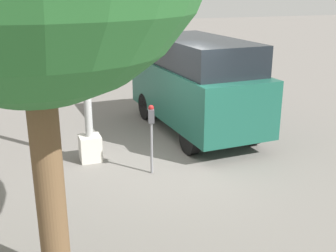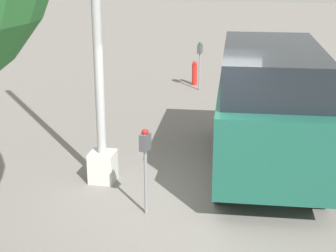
{
  "view_description": "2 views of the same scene",
  "coord_description": "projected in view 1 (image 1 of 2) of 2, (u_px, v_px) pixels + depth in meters",
  "views": [
    {
      "loc": [
        -7.66,
        2.67,
        3.49
      ],
      "look_at": [
        -0.79,
        0.22,
        1.09
      ],
      "focal_mm": 45.0,
      "sensor_mm": 36.0,
      "label": 1
    },
    {
      "loc": [
        -7.43,
        -1.24,
        3.83
      ],
      "look_at": [
        0.21,
        0.17,
        1.27
      ],
      "focal_mm": 55.0,
      "sensor_mm": 36.0,
      "label": 2
    }
  ],
  "objects": [
    {
      "name": "parked_van",
      "position": [
        196.0,
        82.0,
        10.42
      ],
      "size": [
        4.62,
        2.06,
        2.35
      ],
      "rotation": [
        0.0,
        0.0,
        0.05
      ],
      "color": "#195142",
      "rests_on": "ground"
    },
    {
      "name": "fire_hydrant",
      "position": [
        73.0,
        75.0,
        15.77
      ],
      "size": [
        0.16,
        0.16,
        0.75
      ],
      "color": "red",
      "rests_on": "ground"
    },
    {
      "name": "ground_plane",
      "position": [
        165.0,
        163.0,
        8.8
      ],
      "size": [
        80.0,
        80.0,
        0.0
      ],
      "primitive_type": "plane",
      "color": "slate"
    },
    {
      "name": "parking_meter_near",
      "position": [
        151.0,
        124.0,
        8.02
      ],
      "size": [
        0.22,
        0.16,
        1.4
      ],
      "rotation": [
        0.0,
        0.0,
        -0.24
      ],
      "color": "gray",
      "rests_on": "ground"
    },
    {
      "name": "lamp_post",
      "position": [
        84.0,
        51.0,
        8.23
      ],
      "size": [
        0.44,
        0.44,
        6.79
      ],
      "color": "beige",
      "rests_on": "ground"
    },
    {
      "name": "parking_meter_far",
      "position": [
        80.0,
        59.0,
        15.07
      ],
      "size": [
        0.22,
        0.16,
        1.45
      ],
      "rotation": [
        0.0,
        0.0,
        -0.24
      ],
      "color": "gray",
      "rests_on": "ground"
    }
  ]
}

